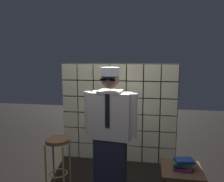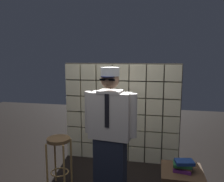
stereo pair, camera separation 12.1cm
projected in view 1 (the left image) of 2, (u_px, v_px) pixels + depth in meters
name	position (u px, v px, depth m)	size (l,w,h in m)	color
glass_block_wall	(118.00, 113.00, 4.19)	(2.15, 0.10, 1.84)	beige
standing_person	(110.00, 133.00, 2.98)	(0.72, 0.33, 1.80)	#1E2333
bar_stool	(58.00, 152.00, 3.29)	(0.34, 0.34, 0.76)	brown
side_table	(181.00, 173.00, 2.92)	(0.52, 0.52, 0.50)	#513823
book_stack	(183.00, 164.00, 2.88)	(0.27, 0.21, 0.14)	#591E66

